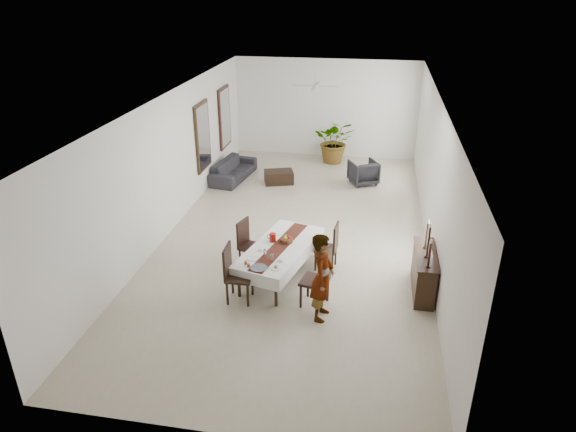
{
  "coord_description": "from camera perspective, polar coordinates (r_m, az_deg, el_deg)",
  "views": [
    {
      "loc": [
        1.68,
        -10.75,
        5.57
      ],
      "look_at": [
        0.01,
        -1.27,
        1.05
      ],
      "focal_mm": 32.0,
      "sensor_mm": 36.0,
      "label": 1
    }
  ],
  "objects": [
    {
      "name": "floor",
      "position": [
        12.22,
        0.97,
        -1.97
      ],
      "size": [
        6.0,
        12.0,
        0.0
      ],
      "primitive_type": "cube",
      "color": "beige",
      "rests_on": "ground"
    },
    {
      "name": "ceiling",
      "position": [
        11.13,
        1.09,
        12.86
      ],
      "size": [
        6.0,
        12.0,
        0.02
      ],
      "primitive_type": "cube",
      "color": "silver",
      "rests_on": "wall_back"
    },
    {
      "name": "wall_back",
      "position": [
        17.29,
        4.22,
        11.81
      ],
      "size": [
        6.0,
        0.02,
        3.2
      ],
      "primitive_type": "cube",
      "color": "white",
      "rests_on": "floor"
    },
    {
      "name": "wall_front",
      "position": [
        6.41,
        -7.65,
        -13.36
      ],
      "size": [
        6.0,
        0.02,
        3.2
      ],
      "primitive_type": "cube",
      "color": "white",
      "rests_on": "floor"
    },
    {
      "name": "wall_left",
      "position": [
        12.37,
        -12.9,
        5.8
      ],
      "size": [
        0.02,
        12.0,
        3.2
      ],
      "primitive_type": "cube",
      "color": "white",
      "rests_on": "floor"
    },
    {
      "name": "wall_right",
      "position": [
        11.53,
        15.95,
        4.02
      ],
      "size": [
        0.02,
        12.0,
        3.2
      ],
      "primitive_type": "cube",
      "color": "white",
      "rests_on": "floor"
    },
    {
      "name": "dining_table_top",
      "position": [
        10.26,
        -0.92,
        -3.54
      ],
      "size": [
        1.38,
        2.27,
        0.04
      ],
      "primitive_type": "cube",
      "rotation": [
        0.0,
        0.0,
        -0.25
      ],
      "color": "black",
      "rests_on": "table_leg_fl"
    },
    {
      "name": "table_leg_fl",
      "position": [
        9.82,
        -5.48,
        -7.36
      ],
      "size": [
        0.08,
        0.08,
        0.62
      ],
      "primitive_type": "cylinder",
      "rotation": [
        0.0,
        0.0,
        -0.25
      ],
      "color": "black",
      "rests_on": "floor"
    },
    {
      "name": "table_leg_fr",
      "position": [
        9.51,
        -1.34,
        -8.42
      ],
      "size": [
        0.08,
        0.08,
        0.62
      ],
      "primitive_type": "cylinder",
      "rotation": [
        0.0,
        0.0,
        -0.25
      ],
      "color": "black",
      "rests_on": "floor"
    },
    {
      "name": "table_leg_bl",
      "position": [
        11.37,
        -0.54,
        -2.4
      ],
      "size": [
        0.08,
        0.08,
        0.62
      ],
      "primitive_type": "cylinder",
      "rotation": [
        0.0,
        0.0,
        -0.25
      ],
      "color": "black",
      "rests_on": "floor"
    },
    {
      "name": "table_leg_br",
      "position": [
        11.11,
        3.11,
        -3.15
      ],
      "size": [
        0.08,
        0.08,
        0.62
      ],
      "primitive_type": "cylinder",
      "rotation": [
        0.0,
        0.0,
        -0.25
      ],
      "color": "black",
      "rests_on": "floor"
    },
    {
      "name": "tablecloth_top",
      "position": [
        10.25,
        -0.92,
        -3.41
      ],
      "size": [
        1.57,
        2.47,
        0.01
      ],
      "primitive_type": "cube",
      "rotation": [
        0.0,
        0.0,
        -0.25
      ],
      "color": "white",
      "rests_on": "dining_table_top"
    },
    {
      "name": "tablecloth_drape_left",
      "position": [
        10.52,
        -3.47,
        -3.47
      ],
      "size": [
        0.57,
        2.21,
        0.27
      ],
      "primitive_type": "cube",
      "rotation": [
        0.0,
        0.0,
        -0.25
      ],
      "color": "white",
      "rests_on": "dining_table_top"
    },
    {
      "name": "tablecloth_drape_right",
      "position": [
        10.13,
        1.75,
        -4.62
      ],
      "size": [
        0.57,
        2.21,
        0.27
      ],
      "primitive_type": "cube",
      "rotation": [
        0.0,
        0.0,
        -0.25
      ],
      "color": "white",
      "rests_on": "dining_table_top"
    },
    {
      "name": "tablecloth_drape_near",
      "position": [
        9.44,
        -3.84,
        -7.1
      ],
      "size": [
        1.01,
        0.26,
        0.27
      ],
      "primitive_type": "cube",
      "rotation": [
        0.0,
        0.0,
        -0.25
      ],
      "color": "white",
      "rests_on": "dining_table_top"
    },
    {
      "name": "tablecloth_drape_far",
      "position": [
        11.23,
        1.53,
        -1.46
      ],
      "size": [
        1.01,
        0.26,
        0.27
      ],
      "primitive_type": "cube",
      "rotation": [
        0.0,
        0.0,
        -0.25
      ],
      "color": "white",
      "rests_on": "dining_table_top"
    },
    {
      "name": "table_runner",
      "position": [
        10.25,
        -0.92,
        -3.38
      ],
      "size": [
        0.84,
        2.22,
        0.0
      ],
      "primitive_type": "cube",
      "rotation": [
        0.0,
        0.0,
        -0.25
      ],
      "color": "#5E271B",
      "rests_on": "tablecloth_top"
    },
    {
      "name": "red_pitcher",
      "position": [
        10.4,
        -1.72,
        -2.4
      ],
      "size": [
        0.16,
        0.16,
        0.18
      ],
      "primitive_type": "cylinder",
      "rotation": [
        0.0,
        0.0,
        -0.25
      ],
      "color": "#9B150B",
      "rests_on": "tablecloth_top"
    },
    {
      "name": "pitcher_handle",
      "position": [
        10.43,
        -2.09,
        -2.32
      ],
      "size": [
        0.11,
        0.04,
        0.11
      ],
      "primitive_type": "torus",
      "rotation": [
        1.57,
        0.0,
        -0.25
      ],
      "color": "maroon",
      "rests_on": "red_pitcher"
    },
    {
      "name": "wine_glass_near",
      "position": [
        9.72,
        -1.78,
        -4.59
      ],
      "size": [
        0.06,
        0.06,
        0.15
      ],
      "primitive_type": "cylinder",
      "color": "white",
      "rests_on": "tablecloth_top"
    },
    {
      "name": "wine_glass_mid",
      "position": [
        9.86,
        -2.58,
        -4.13
      ],
      "size": [
        0.06,
        0.06,
        0.15
      ],
      "primitive_type": "cylinder",
      "color": "white",
      "rests_on": "tablecloth_top"
    },
    {
      "name": "teacup_right",
      "position": [
        9.72,
        -0.82,
        -4.92
      ],
      "size": [
        0.08,
        0.08,
        0.05
      ],
      "primitive_type": "cylinder",
      "color": "white",
      "rests_on": "saucer_right"
    },
    {
      "name": "saucer_right",
      "position": [
        9.73,
        -0.82,
        -5.02
      ],
      "size": [
        0.13,
        0.13,
        0.01
      ],
      "primitive_type": "cylinder",
      "color": "white",
      "rests_on": "tablecloth_top"
    },
    {
      "name": "teacup_left",
      "position": [
        10.1,
        -3.03,
        -3.72
      ],
      "size": [
        0.08,
        0.08,
        0.05
      ],
      "primitive_type": "cylinder",
      "color": "white",
      "rests_on": "saucer_left"
    },
    {
      "name": "saucer_left",
      "position": [
        10.11,
        -3.03,
        -3.83
      ],
      "size": [
        0.13,
        0.13,
        0.01
      ],
      "primitive_type": "cylinder",
      "color": "silver",
      "rests_on": "tablecloth_top"
    },
    {
      "name": "plate_near_right",
      "position": [
        9.51,
        -1.35,
        -5.78
      ],
      "size": [
        0.21,
        0.21,
        0.01
      ],
      "primitive_type": "cylinder",
      "color": "white",
      "rests_on": "tablecloth_top"
    },
    {
      "name": "bread_near_right",
      "position": [
        9.5,
        -1.35,
        -5.66
      ],
      "size": [
        0.08,
        0.08,
        0.08
      ],
      "primitive_type": "sphere",
      "color": "tan",
      "rests_on": "plate_near_right"
    },
    {
      "name": "plate_near_left",
      "position": [
        9.83,
        -3.96,
        -4.73
      ],
      "size": [
        0.21,
        0.21,
        0.01
      ],
      "primitive_type": "cylinder",
      "color": "white",
      "rests_on": "tablecloth_top"
    },
    {
      "name": "plate_far_left",
      "position": [
        10.74,
        -1.19,
        -1.93
      ],
      "size": [
        0.21,
        0.21,
        0.01
      ],
      "primitive_type": "cylinder",
      "color": "white",
      "rests_on": "tablecloth_top"
    },
    {
      "name": "serving_tray",
      "position": [
        9.52,
        -3.28,
        -5.77
      ],
      "size": [
        0.32,
        0.32,
        0.02
      ],
      "primitive_type": "cylinder",
      "color": "#3C3D41",
      "rests_on": "tablecloth_top"
    },
    {
      "name": "jam_jar_a",
      "position": [
        9.57,
        -4.4,
        -5.47
      ],
      "size": [
        0.06,
        0.06,
        0.07
      ],
      "primitive_type": "cylinder",
      "color": "brown",
      "rests_on": "tablecloth_top"
    },
    {
      "name": "jam_jar_b",
      "position": [
        9.65,
        -4.72,
        -5.21
      ],
      "size": [
        0.06,
        0.06,
        0.07
      ],
      "primitive_type": "cylinder",
      "color": "#8D4D14",
      "rests_on": "tablecloth_top"
    },
    {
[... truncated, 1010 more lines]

